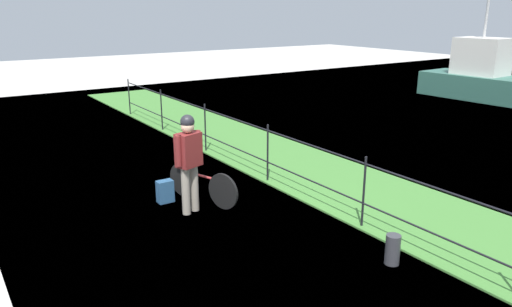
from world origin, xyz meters
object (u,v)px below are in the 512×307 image
(mooring_bollard, at_px, (393,249))
(moored_boat_near, at_px, (479,77))
(wooden_crate, at_px, (187,158))
(backpack_on_paving, at_px, (165,191))
(terrier_dog, at_px, (187,148))
(bicycle_main, at_px, (202,184))
(cyclist_person, at_px, (189,155))

(mooring_bollard, bearing_deg, moored_boat_near, 118.55)
(wooden_crate, xyz_separation_m, backpack_on_paving, (-0.03, -0.43, -0.55))
(terrier_dog, bearing_deg, bicycle_main, 18.37)
(wooden_crate, xyz_separation_m, terrier_dog, (0.02, 0.01, 0.19))
(terrier_dog, xyz_separation_m, backpack_on_paving, (-0.05, -0.44, -0.74))
(terrier_dog, bearing_deg, mooring_bollard, 17.74)
(moored_boat_near, bearing_deg, mooring_bollard, -61.45)
(bicycle_main, bearing_deg, mooring_bollard, 17.68)
(wooden_crate, height_order, backpack_on_paving, wooden_crate)
(bicycle_main, height_order, wooden_crate, wooden_crate)
(mooring_bollard, bearing_deg, wooden_crate, -162.26)
(bicycle_main, xyz_separation_m, cyclist_person, (0.30, -0.37, 0.67))
(terrier_dog, height_order, backpack_on_paving, terrier_dog)
(mooring_bollard, distance_m, moored_boat_near, 14.45)
(backpack_on_paving, distance_m, mooring_bollard, 4.09)
(cyclist_person, xyz_separation_m, moored_boat_near, (-3.81, 14.14, -0.19))
(cyclist_person, distance_m, moored_boat_near, 14.65)
(bicycle_main, relative_size, wooden_crate, 4.32)
(bicycle_main, distance_m, wooden_crate, 0.54)
(bicycle_main, relative_size, mooring_bollard, 3.68)
(bicycle_main, xyz_separation_m, backpack_on_paving, (-0.36, -0.54, -0.14))
(wooden_crate, xyz_separation_m, moored_boat_near, (-3.17, 13.88, 0.07))
(backpack_on_paving, bearing_deg, moored_boat_near, -167.54)
(wooden_crate, relative_size, moored_boat_near, 0.09)
(wooden_crate, bearing_deg, backpack_on_paving, -93.35)
(bicycle_main, height_order, terrier_dog, terrier_dog)
(cyclist_person, bearing_deg, mooring_bollard, 25.21)
(wooden_crate, bearing_deg, mooring_bollard, 17.74)
(backpack_on_paving, bearing_deg, bicycle_main, 146.82)
(bicycle_main, relative_size, terrier_dog, 4.76)
(bicycle_main, height_order, cyclist_person, cyclist_person)
(mooring_bollard, height_order, moored_boat_near, moored_boat_near)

